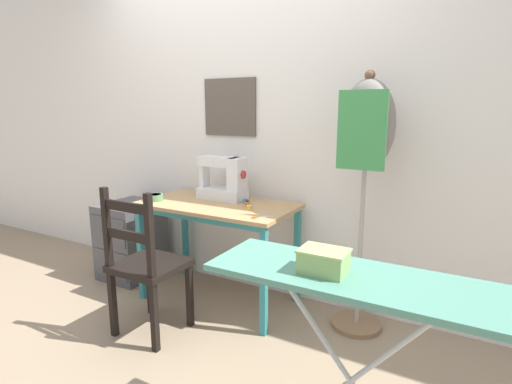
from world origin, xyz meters
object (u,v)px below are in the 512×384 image
object	(u,v)px
fabric_bowl	(154,197)
dress_form	(366,142)
thread_spool_near_machine	(245,201)
wooden_chair	(146,266)
thread_spool_far_edge	(250,208)
ironing_board	(356,288)
storage_box	(324,261)
thread_spool_mid_table	(247,204)
sewing_machine	(225,180)
filing_cabinet	(131,240)
scissors	(258,217)

from	to	relation	value
fabric_bowl	dress_form	world-z (taller)	dress_form
thread_spool_near_machine	wooden_chair	size ratio (longest dim) A/B	0.05
thread_spool_far_edge	ironing_board	world-z (taller)	ironing_board
thread_spool_near_machine	storage_box	bearing A→B (deg)	-47.94
thread_spool_near_machine	thread_spool_mid_table	xyz separation A→B (m)	(0.05, -0.06, -0.00)
sewing_machine	dress_form	distance (m)	1.05
sewing_machine	thread_spool_near_machine	bearing A→B (deg)	-12.69
dress_form	storage_box	xyz separation A→B (m)	(0.14, -1.09, -0.34)
thread_spool_near_machine	wooden_chair	distance (m)	0.79
thread_spool_far_edge	filing_cabinet	distance (m)	1.26
thread_spool_mid_table	wooden_chair	world-z (taller)	wooden_chair
thread_spool_near_machine	fabric_bowl	bearing A→B (deg)	-159.69
filing_cabinet	storage_box	xyz separation A→B (m)	(2.01, -0.98, 0.54)
scissors	thread_spool_near_machine	distance (m)	0.38
scissors	filing_cabinet	world-z (taller)	scissors
storage_box	filing_cabinet	bearing A→B (deg)	154.07
dress_form	ironing_board	distance (m)	1.17
scissors	wooden_chair	bearing A→B (deg)	-145.34
sewing_machine	thread_spool_near_machine	world-z (taller)	sewing_machine
thread_spool_far_edge	storage_box	distance (m)	1.24
dress_form	storage_box	size ratio (longest dim) A/B	9.41
ironing_board	sewing_machine	bearing A→B (deg)	139.68
fabric_bowl	thread_spool_near_machine	bearing A→B (deg)	20.31
thread_spool_near_machine	thread_spool_far_edge	xyz separation A→B (m)	(0.11, -0.14, -0.00)
thread_spool_far_edge	wooden_chair	world-z (taller)	wooden_chair
thread_spool_near_machine	dress_form	xyz separation A→B (m)	(0.81, 0.04, 0.44)
sewing_machine	fabric_bowl	bearing A→B (deg)	-147.02
thread_spool_near_machine	storage_box	xyz separation A→B (m)	(0.95, -1.05, 0.10)
thread_spool_far_edge	filing_cabinet	world-z (taller)	thread_spool_far_edge
thread_spool_far_edge	wooden_chair	size ratio (longest dim) A/B	0.04
wooden_chair	ironing_board	size ratio (longest dim) A/B	0.88
thread_spool_near_machine	scissors	bearing A→B (deg)	-47.15
sewing_machine	dress_form	world-z (taller)	dress_form
filing_cabinet	storage_box	world-z (taller)	storage_box
fabric_bowl	ironing_board	world-z (taller)	ironing_board
scissors	filing_cabinet	xyz separation A→B (m)	(-1.32, 0.21, -0.42)
fabric_bowl	thread_spool_mid_table	world-z (taller)	fabric_bowl
scissors	thread_spool_mid_table	bearing A→B (deg)	133.73
fabric_bowl	thread_spool_mid_table	xyz separation A→B (m)	(0.68, 0.17, -0.01)
fabric_bowl	storage_box	bearing A→B (deg)	-27.45
thread_spool_far_edge	thread_spool_near_machine	bearing A→B (deg)	130.00
filing_cabinet	ironing_board	size ratio (longest dim) A/B	0.59
thread_spool_far_edge	filing_cabinet	bearing A→B (deg)	176.85
thread_spool_near_machine	filing_cabinet	xyz separation A→B (m)	(-1.07, -0.07, -0.44)
scissors	thread_spool_far_edge	xyz separation A→B (m)	(-0.14, 0.14, 0.01)
sewing_machine	dress_form	xyz separation A→B (m)	(1.01, -0.01, 0.31)
thread_spool_far_edge	scissors	bearing A→B (deg)	-44.59
fabric_bowl	scissors	bearing A→B (deg)	-2.89
thread_spool_mid_table	thread_spool_far_edge	size ratio (longest dim) A/B	1.08
dress_form	filing_cabinet	bearing A→B (deg)	-176.67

